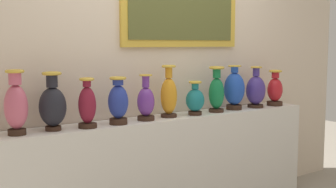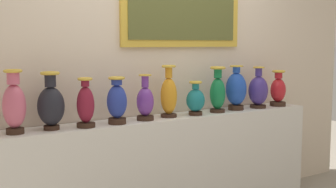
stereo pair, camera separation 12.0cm
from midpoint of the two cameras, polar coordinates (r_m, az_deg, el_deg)
name	(u,v)px [view 2 (the right image)]	position (r m, az deg, el deg)	size (l,w,h in m)	color
display_shelf	(168,169)	(3.75, 0.93, -9.69)	(2.94, 0.34, 0.89)	silver
back_wall	(154,43)	(3.80, -0.89, 6.59)	(4.78, 0.14, 2.98)	beige
vase_rose	(14,105)	(3.09, -18.20, -1.31)	(0.15, 0.15, 0.43)	#382319
vase_onyx	(51,104)	(3.17, -13.84, -1.31)	(0.19, 0.19, 0.41)	#382319
vase_burgundy	(86,105)	(3.22, -9.55, -1.42)	(0.13, 0.13, 0.36)	#382319
vase_cobalt	(117,102)	(3.33, -5.59, -1.01)	(0.15, 0.15, 0.36)	#382319
vase_violet	(145,102)	(3.48, -1.98, -1.00)	(0.14, 0.14, 0.36)	#382319
vase_amber	(169,95)	(3.62, 1.03, -0.13)	(0.14, 0.14, 0.43)	#382319
vase_teal	(196,100)	(3.74, 4.49, -0.78)	(0.16, 0.16, 0.29)	#382319
vase_emerald	(218,92)	(3.91, 7.30, 0.26)	(0.14, 0.14, 0.40)	#382319
vase_sapphire	(236,90)	(4.08, 9.63, 0.56)	(0.19, 0.19, 0.41)	#382319
vase_indigo	(258,91)	(4.24, 12.37, 0.42)	(0.18, 0.18, 0.39)	#382319
vase_crimson	(278,90)	(4.42, 14.79, 0.47)	(0.15, 0.15, 0.35)	#382319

